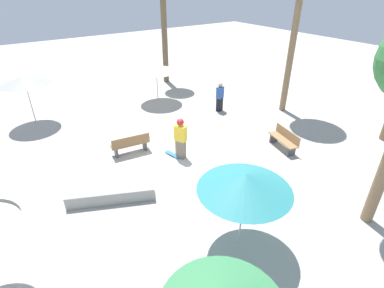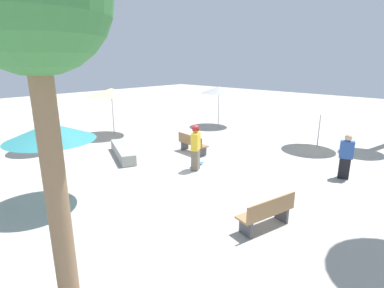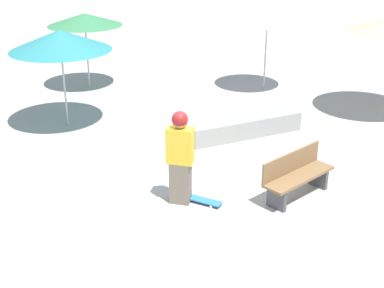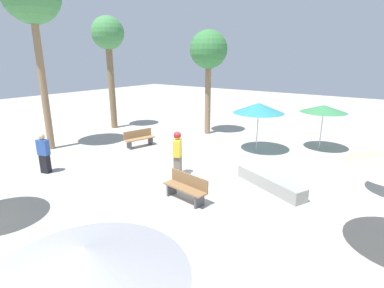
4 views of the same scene
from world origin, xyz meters
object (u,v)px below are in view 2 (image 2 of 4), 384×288
Objects in this scene: shade_umbrella_white at (43,104)px; shade_umbrella_tan at (111,92)px; bench_near at (267,213)px; shade_umbrella_cream at (322,106)px; shade_umbrella_grey at (219,90)px; bench_far at (192,144)px; palm_tree_center_right at (31,4)px; skateboard at (197,165)px; concrete_ledge at (123,152)px; skater_main at (196,146)px; bystander_watching at (346,157)px; shade_umbrella_teal at (50,132)px.

shade_umbrella_tan reaches higher than shade_umbrella_white.
shade_umbrella_white reaches higher than bench_near.
bench_near is at bearing -77.39° from shade_umbrella_cream.
shade_umbrella_cream is 6.66m from shade_umbrella_grey.
bench_far is 0.28× the size of palm_tree_center_right.
shade_umbrella_white is (-6.65, -3.01, 2.07)m from skateboard.
skateboard is 8.08m from shade_umbrella_grey.
concrete_ledge is at bearing -28.16° from shade_umbrella_tan.
skater_main is 0.30× the size of palm_tree_center_right.
bench_far is 9.88m from palm_tree_center_right.
skater_main is at bearing -157.52° from skateboard.
shade_umbrella_grey is (-2.77, 5.42, 1.84)m from bench_far.
bystander_watching is at bearing 9.25° from shade_umbrella_tan.
bench_far is 6.48m from shade_umbrella_teal.
shade_umbrella_cream reaches higher than concrete_ledge.
bench_near is at bearing -140.90° from skater_main.
shade_umbrella_grey is at bearing 19.89° from skateboard.
concrete_ledge is 1.71× the size of bench_near.
shade_umbrella_white is 0.87× the size of shade_umbrella_tan.
palm_tree_center_right is at bearing 60.41° from bystander_watching.
shade_umbrella_grey reaches higher than shade_umbrella_white.
skater_main reaches higher than bystander_watching.
shade_umbrella_tan is at bearing 89.51° from bench_near.
shade_umbrella_cream is 1.49× the size of bystander_watching.
palm_tree_center_right is (2.78, -6.29, 3.79)m from skater_main.
shade_umbrella_grey reaches higher than concrete_ledge.
shade_umbrella_teal is at bearing -59.25° from concrete_ledge.
shade_umbrella_teal reaches higher than bench_near.
shade_umbrella_white reaches higher than shade_umbrella_cream.
shade_umbrella_tan is (-2.79, -5.87, 0.10)m from shade_umbrella_grey.
shade_umbrella_white is at bearing -136.17° from shade_umbrella_cream.
shade_umbrella_white is at bearing -86.28° from shade_umbrella_tan.
bench_near is 6.29m from palm_tree_center_right.
shade_umbrella_teal is at bearing 133.07° from bench_near.
skater_main is 2.12× the size of skateboard.
shade_umbrella_cream is (5.66, 7.04, 1.77)m from concrete_ledge.
concrete_ledge is at bearing -119.42° from bench_far.
palm_tree_center_right reaches higher than skateboard.
shade_umbrella_tan reaches higher than bench_near.
skater_main is 6.58m from shade_umbrella_cream.
palm_tree_center_right is at bearing -36.53° from shade_umbrella_tan.
skater_main is at bearing -110.59° from shade_umbrella_cream.
bench_far is (1.83, 2.45, 0.20)m from concrete_ledge.
shade_umbrella_white is at bearing 160.33° from shade_umbrella_teal.
shade_umbrella_teal is (2.26, -3.79, 1.90)m from concrete_ledge.
skater_main is at bearing -8.30° from shade_umbrella_tan.
skater_main is 0.76× the size of shade_umbrella_white.
palm_tree_center_right is (0.50, -12.37, 2.74)m from shade_umbrella_cream.
bystander_watching is at bearing -82.53° from skater_main.
palm_tree_center_right is at bearing -61.73° from shade_umbrella_grey.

